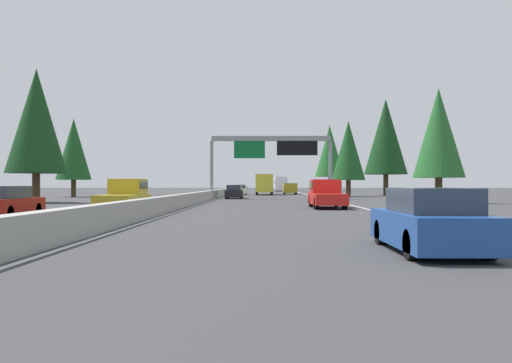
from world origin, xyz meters
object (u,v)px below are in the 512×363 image
at_px(box_truck_far_center, 264,184).
at_px(conifer_right_near, 439,133).
at_px(conifer_right_far, 386,137).
at_px(pickup_mid_right, 326,194).
at_px(minivan_near_center, 290,188).
at_px(bus_near_right, 280,183).
at_px(sign_gantry_overhead, 273,149).
at_px(conifer_right_distant, 330,151).
at_px(sedan_far_right, 240,190).
at_px(sedan_mid_center, 429,222).
at_px(oncoming_near, 125,195).
at_px(conifer_left_mid, 74,149).
at_px(conifer_right_mid, 348,151).
at_px(oncoming_far, 5,203).
at_px(conifer_left_near, 36,121).
at_px(sedan_far_left, 234,192).

height_order(box_truck_far_center, conifer_right_near, conifer_right_near).
bearing_deg(conifer_right_far, pickup_mid_right, 161.38).
height_order(minivan_near_center, bus_near_right, bus_near_right).
bearing_deg(sign_gantry_overhead, box_truck_far_center, 2.20).
bearing_deg(minivan_near_center, conifer_right_distant, -16.38).
relative_size(sedan_far_right, conifer_right_far, 0.34).
bearing_deg(sedan_mid_center, oncoming_near, 32.77).
relative_size(conifer_right_far, conifer_left_mid, 1.38).
distance_m(sign_gantry_overhead, sedan_mid_center, 42.73).
height_order(sedan_mid_center, conifer_right_near, conifer_right_near).
bearing_deg(conifer_right_distant, conifer_left_mid, 144.22).
bearing_deg(sedan_mid_center, conifer_right_mid, -7.17).
distance_m(minivan_near_center, conifer_right_far, 16.48).
bearing_deg(conifer_right_far, conifer_right_distant, 2.80).
height_order(oncoming_far, conifer_right_far, conifer_right_far).
bearing_deg(conifer_right_far, conifer_left_mid, 101.89).
xyz_separation_m(sedan_far_right, conifer_left_near, (-31.69, 15.69, 6.15)).
bearing_deg(minivan_near_center, sign_gantry_overhead, 173.05).
xyz_separation_m(oncoming_near, conifer_left_mid, (32.65, 14.88, 4.85)).
bearing_deg(conifer_right_far, oncoming_near, 148.98).
distance_m(box_truck_far_center, conifer_right_near, 35.64).
xyz_separation_m(oncoming_far, conifer_right_distant, (91.38, -26.17, 8.11)).
xyz_separation_m(sedan_mid_center, conifer_left_near, (31.62, 22.85, 6.15)).
height_order(minivan_near_center, conifer_right_distant, conifer_right_distant).
xyz_separation_m(sedan_far_right, bus_near_right, (40.74, -7.09, 1.03)).
bearing_deg(sedan_far_right, sign_gantry_overhead, -168.43).
bearing_deg(oncoming_near, oncoming_far, -28.14).
bearing_deg(oncoming_far, oncoming_near, 151.86).
bearing_deg(pickup_mid_right, sedan_far_right, 10.33).
height_order(oncoming_far, conifer_right_distant, conifer_right_distant).
height_order(sign_gantry_overhead, conifer_right_mid, conifer_right_mid).
height_order(conifer_right_far, conifer_right_distant, conifer_right_distant).
bearing_deg(conifer_left_mid, conifer_right_distant, -35.78).
relative_size(sedan_far_right, oncoming_far, 1.00).
relative_size(conifer_right_near, conifer_right_distant, 0.66).
bearing_deg(conifer_right_near, oncoming_far, 127.47).
bearing_deg(sedan_mid_center, conifer_right_far, -12.11).
distance_m(oncoming_near, conifer_left_mid, 36.21).
height_order(bus_near_right, conifer_right_far, conifer_right_far).
relative_size(sedan_far_right, conifer_left_mid, 0.46).
xyz_separation_m(conifer_right_near, conifer_right_distant, (71.25, 0.09, 3.00)).
height_order(sedan_far_left, minivan_near_center, minivan_near_center).
relative_size(bus_near_right, conifer_left_mid, 1.21).
distance_m(conifer_right_far, conifer_left_mid, 40.44).
relative_size(bus_near_right, conifer_left_near, 1.02).
relative_size(box_truck_far_center, conifer_right_far, 0.65).
distance_m(box_truck_far_center, conifer_left_mid, 26.75).
bearing_deg(sedan_far_left, sedan_mid_center, -171.10).
height_order(box_truck_far_center, oncoming_far, box_truck_far_center).
bearing_deg(conifer_right_mid, oncoming_far, 151.79).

